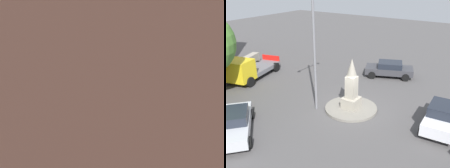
{
  "view_description": "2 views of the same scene",
  "coord_description": "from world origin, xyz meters",
  "views": [
    {
      "loc": [
        -10.4,
        19.5,
        5.2
      ],
      "look_at": [
        0.78,
        -0.66,
        1.58
      ],
      "focal_mm": 28.75,
      "sensor_mm": 36.0,
      "label": 1
    },
    {
      "loc": [
        -13.3,
        -7.85,
        8.37
      ],
      "look_at": [
        -0.73,
        0.58,
        1.98
      ],
      "focal_mm": 41.12,
      "sensor_mm": 36.0,
      "label": 2
    }
  ],
  "objects": [
    {
      "name": "streetlamp",
      "position": [
        -1.21,
        2.03,
        5.26
      ],
      "size": [
        3.23,
        0.28,
        8.82
      ],
      "color": "slate",
      "rests_on": "ground"
    },
    {
      "name": "tree_mid_cluster",
      "position": [
        -7.08,
        8.47,
        4.2
      ],
      "size": [
        3.14,
        3.14,
        5.8
      ],
      "color": "brown",
      "rests_on": "ground"
    },
    {
      "name": "truck_grey_approaching",
      "position": [
        -3.37,
        -9.18,
        1.08
      ],
      "size": [
        6.32,
        3.8,
        2.31
      ],
      "color": "gray",
      "rests_on": "ground"
    },
    {
      "name": "stone_boundary_wall",
      "position": [
        -4.13,
        10.69,
        0.55
      ],
      "size": [
        15.19,
        6.42,
        1.09
      ],
      "primitive_type": "cube",
      "rotation": [
        0.0,
        0.0,
        3.51
      ],
      "color": "#9E9687",
      "rests_on": "ground"
    },
    {
      "name": "car_dark_grey_parked_left",
      "position": [
        7.23,
        0.39,
        0.72
      ],
      "size": [
        3.2,
        4.49,
        1.35
      ],
      "color": "#38383D",
      "rests_on": "ground"
    },
    {
      "name": "tree_near_wall",
      "position": [
        -4.14,
        9.61,
        4.06
      ],
      "size": [
        4.51,
        4.51,
        6.32
      ],
      "color": "brown",
      "rests_on": "ground"
    },
    {
      "name": "truck_yellow_near_island",
      "position": [
        -0.51,
        10.03,
        1.01
      ],
      "size": [
        5.75,
        3.36,
        2.12
      ],
      "color": "yellow",
      "rests_on": "ground"
    },
    {
      "name": "car_white_passing",
      "position": [
        1.03,
        -5.69,
        0.8
      ],
      "size": [
        4.17,
        2.15,
        1.57
      ],
      "color": "silver",
      "rests_on": "ground"
    },
    {
      "name": "ground_plane",
      "position": [
        0.0,
        0.0,
        0.0
      ],
      "size": [
        80.0,
        80.0,
        0.0
      ],
      "primitive_type": "plane",
      "color": "#4F4C4C"
    },
    {
      "name": "car_silver_parked_right",
      "position": [
        -6.2,
        3.99,
        0.72
      ],
      "size": [
        4.23,
        4.49,
        1.41
      ],
      "color": "#B7BABF",
      "rests_on": "ground"
    },
    {
      "name": "traffic_island",
      "position": [
        0.0,
        0.0,
        0.08
      ],
      "size": [
        3.53,
        3.53,
        0.16
      ],
      "primitive_type": "cylinder",
      "color": "gray",
      "rests_on": "ground"
    },
    {
      "name": "corner_building",
      "position": [
        -6.09,
        15.77,
        5.32
      ],
      "size": [
        12.7,
        11.18,
        10.63
      ],
      "primitive_type": "cube",
      "rotation": [
        0.0,
        0.0,
        3.51
      ],
      "color": "#935B47",
      "rests_on": "ground"
    },
    {
      "name": "monument",
      "position": [
        0.0,
        0.0,
        1.61
      ],
      "size": [
        1.05,
        1.05,
        3.45
      ],
      "color": "#9E9687",
      "rests_on": "traffic_island"
    }
  ]
}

